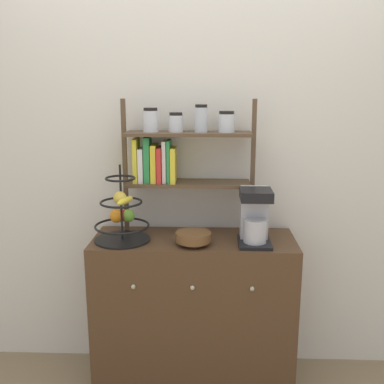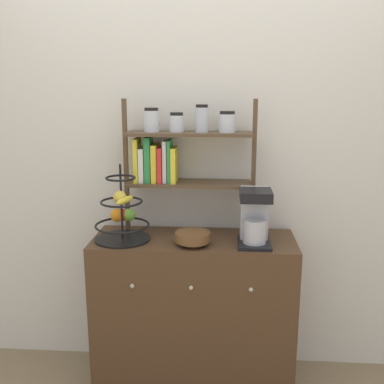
{
  "view_description": "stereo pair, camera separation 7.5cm",
  "coord_description": "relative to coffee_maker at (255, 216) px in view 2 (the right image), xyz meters",
  "views": [
    {
      "loc": [
        0.08,
        -2.16,
        1.7
      ],
      "look_at": [
        -0.01,
        0.21,
        1.15
      ],
      "focal_mm": 42.0,
      "sensor_mm": 36.0,
      "label": 1
    },
    {
      "loc": [
        0.16,
        -2.15,
        1.7
      ],
      "look_at": [
        -0.01,
        0.21,
        1.15
      ],
      "focal_mm": 42.0,
      "sensor_mm": 36.0,
      "label": 2
    }
  ],
  "objects": [
    {
      "name": "wooden_bowl",
      "position": [
        -0.33,
        -0.05,
        -0.11
      ],
      "size": [
        0.19,
        0.19,
        0.07
      ],
      "color": "brown",
      "rests_on": "sideboard"
    },
    {
      "name": "shelf_hutch",
      "position": [
        -0.44,
        0.17,
        0.31
      ],
      "size": [
        0.74,
        0.2,
        0.76
      ],
      "color": "brown",
      "rests_on": "sideboard"
    },
    {
      "name": "fruit_stand",
      "position": [
        -0.72,
        0.02,
        -0.02
      ],
      "size": [
        0.3,
        0.3,
        0.42
      ],
      "color": "black",
      "rests_on": "sideboard"
    },
    {
      "name": "wall_back",
      "position": [
        -0.33,
        0.31,
        0.27
      ],
      "size": [
        7.0,
        0.05,
        2.6
      ],
      "primitive_type": "cube",
      "color": "silver",
      "rests_on": "ground_plane"
    },
    {
      "name": "sideboard",
      "position": [
        -0.33,
        0.05,
        -0.59
      ],
      "size": [
        1.12,
        0.44,
        0.88
      ],
      "color": "#4C331E",
      "rests_on": "ground_plane"
    },
    {
      "name": "coffee_maker",
      "position": [
        0.0,
        0.0,
        0.0
      ],
      "size": [
        0.17,
        0.22,
        0.3
      ],
      "color": "black",
      "rests_on": "sideboard"
    }
  ]
}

